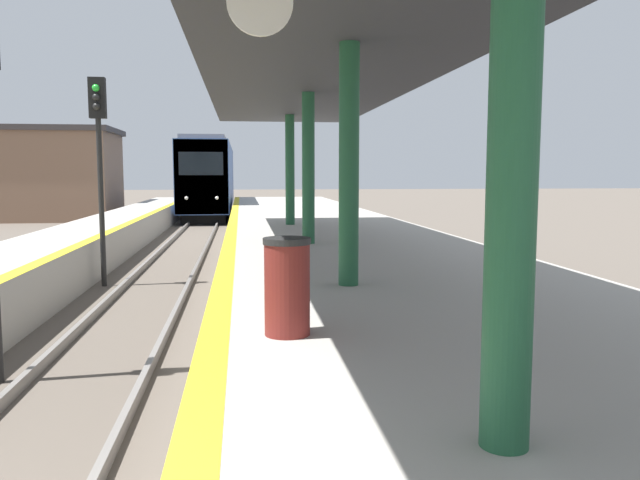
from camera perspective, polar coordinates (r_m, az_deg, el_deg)
The scene contains 5 objects.
train at distance 39.68m, azimuth -10.02°, elevation 5.59°, with size 2.66×17.52×4.52m.
signal_mid at distance 15.03m, azimuth -19.56°, elevation 8.42°, with size 0.36×0.31×4.71m.
station_canopy at distance 11.48m, azimuth 0.37°, elevation 15.03°, with size 4.38×21.18×3.55m.
trash_bin at distance 6.08m, azimuth -3.02°, elevation -4.25°, with size 0.47×0.47×0.95m.
station_building at distance 38.37m, azimuth -24.29°, elevation 5.54°, with size 8.57×5.66×5.11m.
Camera 1 is at (1.93, -2.20, 2.58)m, focal length 35.00 mm.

